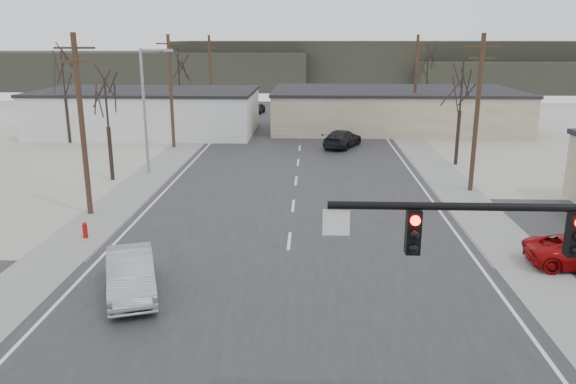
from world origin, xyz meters
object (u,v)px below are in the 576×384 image
Objects in this scene: sedan_crossing at (131,273)px; car_far_a at (342,139)px; fire_hydrant at (85,230)px; car_far_b at (258,108)px.

sedan_crossing reaches higher than car_far_a.
car_far_a is at bearing 53.26° from sedan_crossing.
fire_hydrant is 0.16× the size of car_far_a.
car_far_b is at bearing 85.10° from fire_hydrant.
fire_hydrant is 7.44m from sedan_crossing.
car_far_a is 1.50× the size of car_far_b.
car_far_a is at bearing 60.33° from fire_hydrant.
car_far_a is 25.38m from car_far_b.
car_far_a is (9.80, 30.76, -0.04)m from sedan_crossing.
car_far_b is (-0.14, 54.11, -0.20)m from sedan_crossing.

